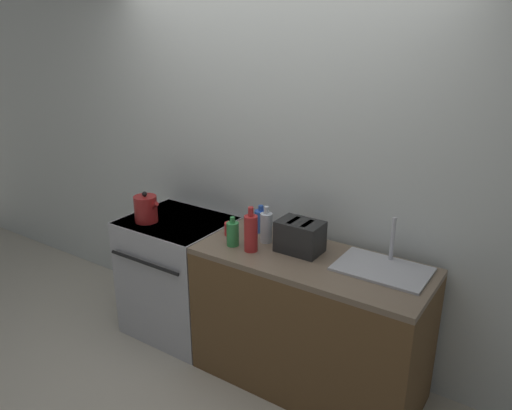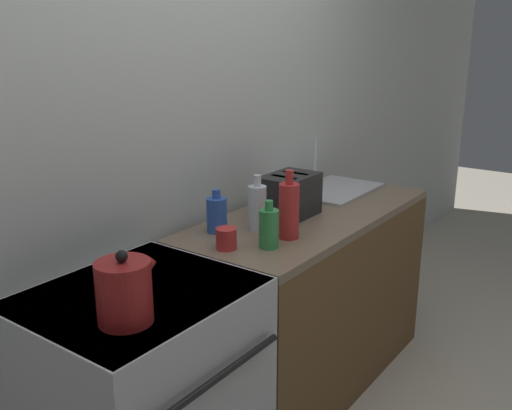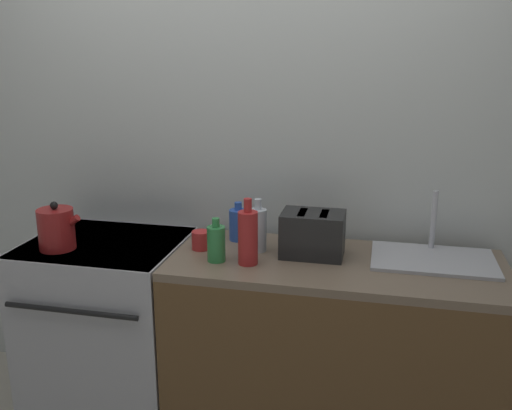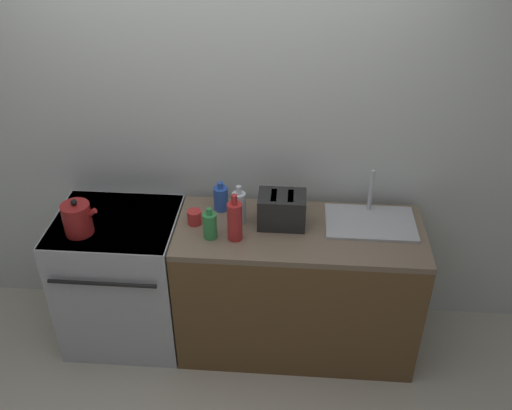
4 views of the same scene
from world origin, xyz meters
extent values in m
plane|color=beige|center=(0.00, 0.00, 0.00)|extent=(12.00, 12.00, 0.00)
cube|color=silver|center=(0.00, 0.68, 1.30)|extent=(8.00, 0.05, 2.60)
cube|color=#B7B7BC|center=(-0.58, 0.31, 0.45)|extent=(0.73, 0.62, 0.90)
cube|color=black|center=(-0.58, 0.31, 0.89)|extent=(0.71, 0.61, 0.02)
cylinder|color=black|center=(-0.74, 0.18, 0.89)|extent=(0.20, 0.20, 0.01)
cylinder|color=black|center=(-0.42, 0.18, 0.89)|extent=(0.20, 0.20, 0.01)
cylinder|color=black|center=(-0.74, 0.44, 0.89)|extent=(0.20, 0.20, 0.01)
cylinder|color=black|center=(-0.42, 0.44, 0.89)|extent=(0.20, 0.20, 0.01)
cylinder|color=black|center=(-0.58, -0.03, 0.70)|extent=(0.62, 0.02, 0.02)
cube|color=brown|center=(0.51, 0.30, 0.43)|extent=(1.44, 0.61, 0.86)
cube|color=#7A6651|center=(0.51, 0.30, 0.88)|extent=(1.44, 0.61, 0.04)
cylinder|color=maroon|center=(-0.74, 0.18, 0.99)|extent=(0.16, 0.16, 0.19)
sphere|color=black|center=(-0.74, 0.18, 1.10)|extent=(0.04, 0.04, 0.04)
cylinder|color=maroon|center=(-0.66, 0.18, 1.03)|extent=(0.09, 0.03, 0.08)
cube|color=black|center=(0.40, 0.35, 0.99)|extent=(0.27, 0.19, 0.20)
cube|color=black|center=(0.35, 0.35, 1.09)|extent=(0.03, 0.13, 0.01)
cube|color=black|center=(0.45, 0.35, 1.09)|extent=(0.03, 0.13, 0.01)
cube|color=#B7B7BC|center=(0.92, 0.39, 0.90)|extent=(0.52, 0.34, 0.01)
cylinder|color=silver|center=(0.92, 0.53, 1.04)|extent=(0.02, 0.02, 0.28)
cylinder|color=silver|center=(0.16, 0.36, 0.99)|extent=(0.08, 0.08, 0.19)
cylinder|color=silver|center=(0.16, 0.36, 1.11)|extent=(0.03, 0.03, 0.05)
cylinder|color=#338C47|center=(0.01, 0.20, 0.97)|extent=(0.08, 0.08, 0.15)
cylinder|color=#338C47|center=(0.01, 0.20, 1.07)|extent=(0.03, 0.03, 0.04)
cylinder|color=#B72828|center=(0.15, 0.19, 1.01)|extent=(0.08, 0.08, 0.23)
cylinder|color=#B72828|center=(0.15, 0.19, 1.15)|extent=(0.03, 0.03, 0.06)
cylinder|color=#2D56B7|center=(0.03, 0.48, 0.97)|extent=(0.09, 0.09, 0.15)
cylinder|color=#2D56B7|center=(0.03, 0.48, 1.06)|extent=(0.03, 0.03, 0.04)
cylinder|color=red|center=(-0.10, 0.32, 0.94)|extent=(0.08, 0.08, 0.08)
camera|label=1|loc=(1.73, -2.12, 2.23)|focal=35.00mm
camera|label=2|loc=(-1.72, -1.01, 1.69)|focal=40.00mm
camera|label=3|loc=(0.68, -2.01, 1.80)|focal=40.00mm
camera|label=4|loc=(0.46, -2.36, 2.82)|focal=40.00mm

